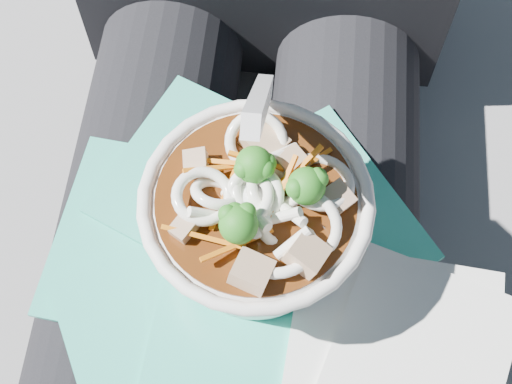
# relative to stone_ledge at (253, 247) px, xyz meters

# --- Properties ---
(stone_ledge) EXTENTS (1.01, 0.52, 0.48)m
(stone_ledge) POSITION_rel_stone_ledge_xyz_m (0.00, 0.00, 0.00)
(stone_ledge) COLOR slate
(stone_ledge) RESTS_ON ground
(lap) EXTENTS (0.31, 0.48, 0.14)m
(lap) POSITION_rel_stone_ledge_xyz_m (0.00, -0.15, 0.31)
(lap) COLOR black
(lap) RESTS_ON stone_ledge
(person_body) EXTENTS (0.34, 0.94, 1.02)m
(person_body) POSITION_rel_stone_ledge_xyz_m (-0.00, -0.06, 0.33)
(person_body) COLOR black
(person_body) RESTS_ON ground
(plastic_bag) EXTENTS (0.30, 0.36, 0.02)m
(plastic_bag) POSITION_rel_stone_ledge_xyz_m (0.02, -0.19, 0.38)
(plastic_bag) COLOR #2AAF96
(plastic_bag) RESTS_ON lap
(napkins) EXTENTS (0.17, 0.16, 0.01)m
(napkins) POSITION_rel_stone_ledge_xyz_m (0.13, -0.22, 0.40)
(napkins) COLOR silver
(napkins) RESTS_ON plastic_bag
(udon_bowl) EXTENTS (0.18, 0.18, 0.19)m
(udon_bowl) POSITION_rel_stone_ledge_xyz_m (0.02, -0.16, 0.45)
(udon_bowl) COLOR white
(udon_bowl) RESTS_ON plastic_bag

